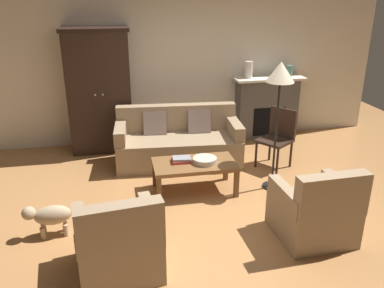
% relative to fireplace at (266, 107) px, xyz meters
% --- Properties ---
extents(ground_plane, '(9.60, 9.60, 0.00)m').
position_rel_fireplace_xyz_m(ground_plane, '(-1.55, -2.30, -0.57)').
color(ground_plane, '#B27A47').
extents(back_wall, '(7.20, 0.10, 2.80)m').
position_rel_fireplace_xyz_m(back_wall, '(-1.55, 0.25, 0.83)').
color(back_wall, silver).
rests_on(back_wall, ground).
extents(fireplace, '(1.26, 0.48, 1.12)m').
position_rel_fireplace_xyz_m(fireplace, '(0.00, 0.00, 0.00)').
color(fireplace, '#4C4947').
rests_on(fireplace, ground).
extents(armoire, '(1.06, 0.57, 2.02)m').
position_rel_fireplace_xyz_m(armoire, '(-2.95, -0.08, 0.45)').
color(armoire, black).
rests_on(armoire, ground).
extents(couch, '(1.97, 0.98, 0.86)m').
position_rel_fireplace_xyz_m(couch, '(-1.78, -0.86, -0.25)').
color(couch, '#937A5B').
rests_on(couch, ground).
extents(coffee_table, '(1.10, 0.60, 0.42)m').
position_rel_fireplace_xyz_m(coffee_table, '(-1.72, -1.90, -0.20)').
color(coffee_table, brown).
rests_on(coffee_table, ground).
extents(fruit_bowl, '(0.32, 0.32, 0.07)m').
position_rel_fireplace_xyz_m(fruit_bowl, '(-1.59, -1.93, -0.11)').
color(fruit_bowl, beige).
rests_on(fruit_bowl, coffee_table).
extents(book_stack, '(0.26, 0.19, 0.06)m').
position_rel_fireplace_xyz_m(book_stack, '(-1.89, -1.84, -0.12)').
color(book_stack, '#B73833').
rests_on(book_stack, coffee_table).
extents(mantel_vase_cream, '(0.13, 0.13, 0.29)m').
position_rel_fireplace_xyz_m(mantel_vase_cream, '(-0.38, -0.02, 0.69)').
color(mantel_vase_cream, beige).
rests_on(mantel_vase_cream, fireplace).
extents(mantel_vase_jade, '(0.11, 0.11, 0.19)m').
position_rel_fireplace_xyz_m(mantel_vase_jade, '(0.38, -0.02, 0.65)').
color(mantel_vase_jade, slate).
rests_on(mantel_vase_jade, fireplace).
extents(armchair_near_left, '(0.86, 0.86, 0.88)m').
position_rel_fireplace_xyz_m(armchair_near_left, '(-2.76, -3.41, -0.25)').
color(armchair_near_left, '#997F60').
rests_on(armchair_near_left, ground).
extents(armchair_near_right, '(0.81, 0.80, 0.88)m').
position_rel_fireplace_xyz_m(armchair_near_right, '(-0.66, -3.23, -0.25)').
color(armchair_near_right, '#997F60').
rests_on(armchair_near_right, ground).
extents(side_chair_wooden, '(0.61, 0.61, 0.90)m').
position_rel_fireplace_xyz_m(side_chair_wooden, '(-0.30, -1.30, -0.06)').
color(side_chair_wooden, black).
rests_on(side_chair_wooden, ground).
extents(floor_lamp, '(0.36, 0.36, 1.74)m').
position_rel_fireplace_xyz_m(floor_lamp, '(-0.64, -1.99, 0.94)').
color(floor_lamp, black).
rests_on(floor_lamp, ground).
extents(dog, '(0.57, 0.23, 0.39)m').
position_rel_fireplace_xyz_m(dog, '(-3.50, -2.63, -0.32)').
color(dog, tan).
rests_on(dog, ground).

